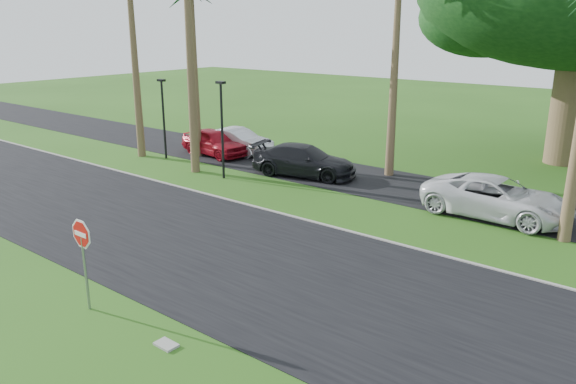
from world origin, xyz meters
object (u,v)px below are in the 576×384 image
(stop_sign_near, at_px, (83,246))
(car_silver, at_px, (237,141))
(car_minivan, at_px, (496,198))
(car_red, at_px, (214,142))
(car_dark, at_px, (304,161))

(stop_sign_near, xyz_separation_m, car_silver, (-9.64, 15.78, -1.05))
(car_minivan, bearing_deg, stop_sign_near, 157.85)
(car_silver, height_order, car_red, car_red)
(car_red, relative_size, car_minivan, 0.79)
(stop_sign_near, xyz_separation_m, car_dark, (-3.73, 14.28, -1.02))
(car_silver, distance_m, car_minivan, 15.53)
(car_red, distance_m, car_dark, 6.69)
(stop_sign_near, relative_size, car_dark, 0.50)
(car_minivan, bearing_deg, car_silver, 83.56)
(stop_sign_near, xyz_separation_m, car_minivan, (5.78, 13.95, -1.00))
(stop_sign_near, bearing_deg, car_minivan, 67.50)
(car_red, bearing_deg, car_dark, -87.66)
(stop_sign_near, xyz_separation_m, car_red, (-10.40, 14.70, -1.02))
(car_silver, bearing_deg, car_dark, -109.04)
(car_silver, relative_size, car_minivan, 0.79)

